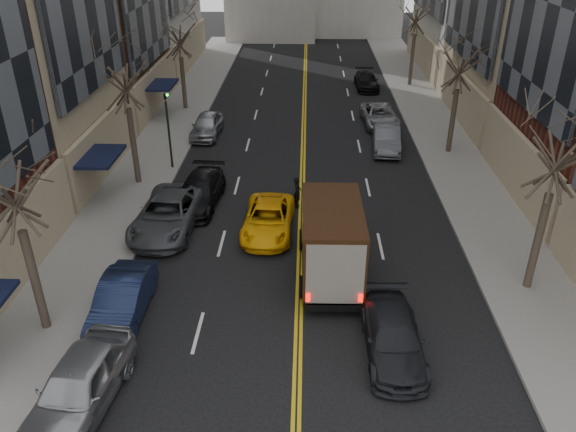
# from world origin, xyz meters

# --- Properties ---
(sidewalk_left) EXTENTS (4.00, 66.00, 0.15)m
(sidewalk_left) POSITION_xyz_m (-9.00, 27.00, 0.07)
(sidewalk_left) COLOR slate
(sidewalk_left) RESTS_ON ground
(sidewalk_right) EXTENTS (4.00, 66.00, 0.15)m
(sidewalk_right) POSITION_xyz_m (9.00, 27.00, 0.07)
(sidewalk_right) COLOR slate
(sidewalk_right) RESTS_ON ground
(tree_lf_near) EXTENTS (3.20, 3.20, 8.41)m
(tree_lf_near) POSITION_xyz_m (-8.80, 8.00, 6.24)
(tree_lf_near) COLOR #382D23
(tree_lf_near) RESTS_ON sidewalk_left
(tree_lf_mid) EXTENTS (3.20, 3.20, 8.91)m
(tree_lf_mid) POSITION_xyz_m (-8.80, 20.00, 6.60)
(tree_lf_mid) COLOR #382D23
(tree_lf_mid) RESTS_ON sidewalk_left
(tree_lf_far) EXTENTS (3.20, 3.20, 8.12)m
(tree_lf_far) POSITION_xyz_m (-8.80, 33.00, 6.02)
(tree_lf_far) COLOR #382D23
(tree_lf_far) RESTS_ON sidewalk_left
(tree_rt_near) EXTENTS (3.20, 3.20, 8.71)m
(tree_rt_near) POSITION_xyz_m (8.80, 11.00, 6.45)
(tree_rt_near) COLOR #382D23
(tree_rt_near) RESTS_ON sidewalk_right
(tree_rt_mid) EXTENTS (3.20, 3.20, 8.32)m
(tree_rt_mid) POSITION_xyz_m (8.80, 25.00, 6.17)
(tree_rt_mid) COLOR #382D23
(tree_rt_mid) RESTS_ON sidewalk_right
(tree_rt_far) EXTENTS (3.20, 3.20, 9.11)m
(tree_rt_far) POSITION_xyz_m (8.80, 40.00, 6.74)
(tree_rt_far) COLOR #382D23
(tree_rt_far) RESTS_ON sidewalk_right
(traffic_signal) EXTENTS (0.29, 0.26, 4.70)m
(traffic_signal) POSITION_xyz_m (-7.39, 22.00, 2.82)
(traffic_signal) COLOR black
(traffic_signal) RESTS_ON sidewalk_left
(ups_truck) EXTENTS (2.51, 5.96, 3.24)m
(ups_truck) POSITION_xyz_m (1.20, 11.78, 1.63)
(ups_truck) COLOR black
(ups_truck) RESTS_ON ground
(observer_sedan) EXTENTS (1.90, 4.53, 1.31)m
(observer_sedan) POSITION_xyz_m (3.11, 7.22, 0.65)
(observer_sedan) COLOR black
(observer_sedan) RESTS_ON ground
(taxi) EXTENTS (2.34, 4.78, 1.31)m
(taxi) POSITION_xyz_m (-1.49, 15.09, 0.65)
(taxi) COLOR #FFB60A
(taxi) RESTS_ON ground
(pedestrian) EXTENTS (0.39, 0.59, 1.60)m
(pedestrian) POSITION_xyz_m (-0.22, 17.63, 0.80)
(pedestrian) COLOR black
(pedestrian) RESTS_ON ground
(parked_lf_a) EXTENTS (2.47, 4.99, 1.64)m
(parked_lf_a) POSITION_xyz_m (-6.30, 4.59, 0.82)
(parked_lf_a) COLOR #999CA0
(parked_lf_a) RESTS_ON ground
(parked_lf_b) EXTENTS (1.56, 4.43, 1.46)m
(parked_lf_b) POSITION_xyz_m (-6.30, 8.81, 0.73)
(parked_lf_b) COLOR #111936
(parked_lf_b) RESTS_ON ground
(parked_lf_c) EXTENTS (2.90, 5.76, 1.56)m
(parked_lf_c) POSITION_xyz_m (-6.09, 15.21, 0.78)
(parked_lf_c) COLOR #45484C
(parked_lf_c) RESTS_ON ground
(parked_lf_d) EXTENTS (2.35, 5.04, 1.42)m
(parked_lf_d) POSITION_xyz_m (-5.10, 17.69, 0.71)
(parked_lf_d) COLOR black
(parked_lf_d) RESTS_ON ground
(parked_lf_e) EXTENTS (1.87, 4.32, 1.45)m
(parked_lf_e) POSITION_xyz_m (-6.30, 27.50, 0.73)
(parked_lf_e) COLOR #96989D
(parked_lf_e) RESTS_ON ground
(parked_rt_a) EXTENTS (1.90, 4.55, 1.46)m
(parked_rt_a) POSITION_xyz_m (5.10, 25.49, 0.73)
(parked_rt_a) COLOR #4E5156
(parked_rt_a) RESTS_ON ground
(parked_rt_b) EXTENTS (2.50, 4.93, 1.34)m
(parked_rt_b) POSITION_xyz_m (5.17, 30.03, 0.67)
(parked_rt_b) COLOR #989B9F
(parked_rt_b) RESTS_ON ground
(parked_rt_c) EXTENTS (1.92, 4.46, 1.28)m
(parked_rt_c) POSITION_xyz_m (5.10, 39.20, 0.64)
(parked_rt_c) COLOR black
(parked_rt_c) RESTS_ON ground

